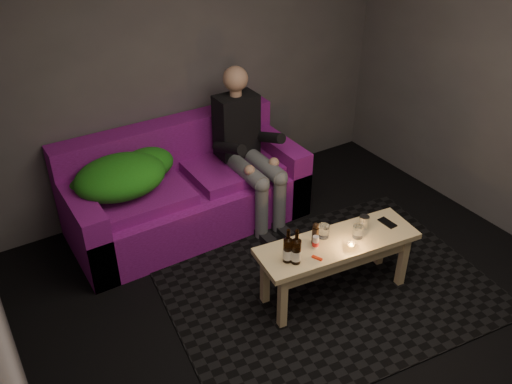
% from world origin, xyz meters
% --- Properties ---
extents(floor, '(4.50, 4.50, 0.00)m').
position_xyz_m(floor, '(0.00, 0.00, 0.00)').
color(floor, black).
rests_on(floor, ground).
extents(room, '(4.50, 4.50, 4.50)m').
position_xyz_m(room, '(0.00, 0.47, 1.64)').
color(room, silver).
rests_on(room, ground).
extents(rug, '(2.62, 2.04, 0.01)m').
position_xyz_m(rug, '(0.19, 0.42, 0.01)').
color(rug, black).
rests_on(rug, floor).
extents(sofa, '(2.05, 0.92, 0.88)m').
position_xyz_m(sofa, '(-0.35, 1.82, 0.32)').
color(sofa, '#6F0E62').
rests_on(sofa, floor).
extents(green_blanket, '(0.90, 0.61, 0.31)m').
position_xyz_m(green_blanket, '(-0.87, 1.81, 0.66)').
color(green_blanket, '#247815').
rests_on(green_blanket, sofa).
extents(person, '(0.37, 0.85, 1.37)m').
position_xyz_m(person, '(0.20, 1.65, 0.71)').
color(person, black).
rests_on(person, sofa).
extents(coffee_table, '(1.25, 0.53, 0.50)m').
position_xyz_m(coffee_table, '(0.19, 0.37, 0.41)').
color(coffee_table, '#D7BF7D').
rests_on(coffee_table, rug).
extents(beer_bottle_a, '(0.07, 0.07, 0.26)m').
position_xyz_m(beer_bottle_a, '(-0.25, 0.38, 0.59)').
color(beer_bottle_a, black).
rests_on(beer_bottle_a, coffee_table).
extents(beer_bottle_b, '(0.07, 0.07, 0.27)m').
position_xyz_m(beer_bottle_b, '(-0.21, 0.34, 0.60)').
color(beer_bottle_b, black).
rests_on(beer_bottle_b, coffee_table).
extents(salt_shaker, '(0.06, 0.06, 0.09)m').
position_xyz_m(salt_shaker, '(0.00, 0.40, 0.54)').
color(salt_shaker, silver).
rests_on(salt_shaker, coffee_table).
extents(pepper_mill, '(0.06, 0.06, 0.13)m').
position_xyz_m(pepper_mill, '(0.03, 0.43, 0.56)').
color(pepper_mill, black).
rests_on(pepper_mill, coffee_table).
extents(tumbler_back, '(0.11, 0.11, 0.10)m').
position_xyz_m(tumbler_back, '(0.13, 0.46, 0.55)').
color(tumbler_back, white).
rests_on(tumbler_back, coffee_table).
extents(tealight, '(0.06, 0.06, 0.04)m').
position_xyz_m(tealight, '(0.21, 0.25, 0.52)').
color(tealight, white).
rests_on(tealight, coffee_table).
extents(tumbler_front, '(0.10, 0.10, 0.10)m').
position_xyz_m(tumbler_front, '(0.34, 0.33, 0.54)').
color(tumbler_front, white).
rests_on(tumbler_front, coffee_table).
extents(steel_cup, '(0.10, 0.10, 0.10)m').
position_xyz_m(steel_cup, '(0.45, 0.39, 0.55)').
color(steel_cup, '#B9BDC0').
rests_on(steel_cup, coffee_table).
extents(smartphone, '(0.08, 0.15, 0.01)m').
position_xyz_m(smartphone, '(0.65, 0.34, 0.50)').
color(smartphone, black).
rests_on(smartphone, coffee_table).
extents(red_lighter, '(0.05, 0.08, 0.01)m').
position_xyz_m(red_lighter, '(-0.06, 0.29, 0.50)').
color(red_lighter, red).
rests_on(red_lighter, coffee_table).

